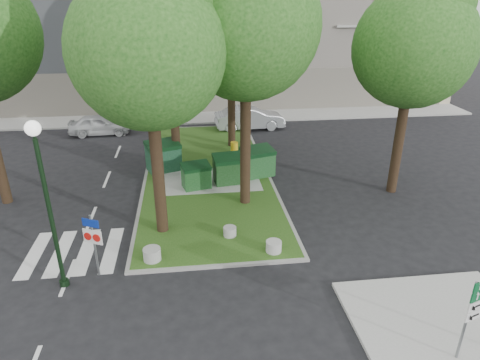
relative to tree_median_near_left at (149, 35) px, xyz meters
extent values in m
plane|color=black|center=(1.41, -2.56, -7.32)|extent=(120.00, 120.00, 0.00)
cube|color=#214C15|center=(1.91, 5.44, -7.26)|extent=(6.00, 16.00, 0.12)
cube|color=gray|center=(1.91, 5.44, -7.27)|extent=(6.30, 16.30, 0.10)
cube|color=#999993|center=(7.91, -6.06, -7.26)|extent=(5.00, 4.00, 0.12)
cube|color=#999993|center=(1.41, 15.94, -7.26)|extent=(42.00, 3.00, 0.12)
cube|color=silver|center=(-2.34, -1.06, -7.31)|extent=(5.00, 3.00, 0.01)
cylinder|color=black|center=(-0.09, -0.06, -4.24)|extent=(0.44, 0.44, 6.16)
sphere|color=#184813|center=(-0.09, -0.06, -0.50)|extent=(5.20, 5.20, 5.20)
cylinder|color=black|center=(3.41, 1.94, -3.96)|extent=(0.44, 0.44, 6.72)
sphere|color=#184813|center=(3.41, 1.94, 0.12)|extent=(5.60, 5.60, 5.60)
cylinder|color=black|center=(0.41, 6.44, -4.38)|extent=(0.44, 0.44, 5.88)
sphere|color=#184813|center=(0.41, 6.44, -0.81)|extent=(4.80, 4.80, 4.80)
sphere|color=#184813|center=(0.71, 6.64, 0.87)|extent=(3.60, 3.60, 3.60)
cylinder|color=black|center=(3.61, 9.44, -3.82)|extent=(0.44, 0.44, 7.00)
sphere|color=#184813|center=(3.61, 9.44, 0.43)|extent=(5.80, 5.80, 5.80)
cylinder|color=black|center=(10.41, 2.44, -4.38)|extent=(0.44, 0.44, 5.88)
sphere|color=#184813|center=(10.41, 2.44, -0.81)|extent=(5.00, 5.00, 5.00)
sphere|color=#184813|center=(10.71, 2.64, 0.87)|extent=(3.75, 3.75, 3.75)
cube|color=#0F3820|center=(-0.26, 6.06, -6.57)|extent=(1.89, 1.58, 1.26)
cube|color=black|center=(-0.26, 6.06, -5.83)|extent=(1.96, 1.67, 0.36)
cube|color=#124016|center=(1.34, 3.70, -6.70)|extent=(1.42, 1.13, 0.99)
cube|color=black|center=(1.34, 3.70, -6.13)|extent=(1.48, 1.19, 0.28)
cube|color=#0F3310|center=(2.94, 4.12, -6.63)|extent=(1.57, 1.17, 1.14)
cube|color=black|center=(2.94, 4.12, -5.96)|extent=(1.63, 1.24, 0.33)
cube|color=#15441A|center=(4.41, 4.81, -6.60)|extent=(1.75, 1.42, 1.19)
cube|color=black|center=(4.41, 4.81, -5.91)|extent=(1.82, 1.51, 0.34)
cylinder|color=#9C9D98|center=(-0.36, -2.06, -6.98)|extent=(0.61, 0.61, 0.44)
cylinder|color=#A9A8A3|center=(3.90, -2.06, -7.00)|extent=(0.56, 0.56, 0.40)
cylinder|color=#9C9B97|center=(2.46, -0.81, -7.02)|extent=(0.49, 0.49, 0.35)
cylinder|color=gold|center=(3.60, 7.90, -6.84)|extent=(0.41, 0.41, 0.71)
cylinder|color=black|center=(-3.08, -2.98, -4.85)|extent=(0.14, 0.14, 4.93)
cylinder|color=black|center=(-3.08, -2.98, -7.22)|extent=(0.30, 0.30, 0.20)
sphere|color=white|center=(-3.08, -2.98, -2.09)|extent=(0.43, 0.43, 0.43)
cylinder|color=slate|center=(-2.08, -2.56, -6.19)|extent=(0.10, 0.10, 2.26)
cube|color=navy|center=(-2.08, -2.56, -5.33)|extent=(0.55, 0.28, 0.27)
cube|color=white|center=(-2.08, -2.56, -5.83)|extent=(0.63, 0.32, 0.50)
cylinder|color=red|center=(-2.24, -2.56, -5.83)|extent=(0.26, 0.14, 0.27)
cylinder|color=red|center=(-1.91, -2.56, -5.83)|extent=(0.26, 0.14, 0.27)
cylinder|color=slate|center=(7.59, -7.36, -6.03)|extent=(0.09, 0.09, 2.33)
imported|color=silver|center=(-4.65, 12.94, -6.66)|extent=(3.90, 1.67, 1.31)
imported|color=#A5A8AD|center=(5.19, 12.94, -6.55)|extent=(4.74, 1.95, 1.53)
camera|label=1|loc=(1.14, -14.72, 1.35)|focal=32.00mm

